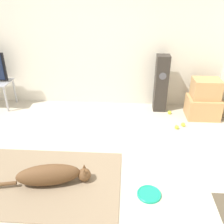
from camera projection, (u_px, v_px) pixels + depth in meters
The scene contains 11 objects.
ground_plane at pixel (57, 172), 3.15m from camera, with size 12.00×12.00×0.00m, color #BCB29E.
wall_back at pixel (80, 36), 4.42m from camera, with size 8.00×0.06×2.55m.
area_rug at pixel (48, 181), 2.99m from camera, with size 1.74×1.19×0.01m.
dog at pixel (51, 175), 2.89m from camera, with size 1.08×0.37×0.26m.
frisbee at pixel (149, 194), 2.80m from camera, with size 0.27×0.27×0.03m.
cardboard_box_lower at pixel (203, 107), 4.36m from camera, with size 0.55×0.43×0.36m.
cardboard_box_upper at pixel (206, 89), 4.21m from camera, with size 0.45×0.36×0.33m.
floor_speaker at pixel (161, 84), 4.46m from camera, with size 0.23×0.23×1.03m.
tennis_ball_by_boxes at pixel (183, 125), 4.13m from camera, with size 0.07×0.07×0.07m.
tennis_ball_near_speaker at pixel (169, 112), 4.51m from camera, with size 0.07×0.07×0.07m.
tennis_ball_loose_on_carpet at pixel (177, 127), 4.05m from camera, with size 0.07×0.07×0.07m.
Camera 1 is at (0.85, -2.40, 2.12)m, focal length 40.00 mm.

